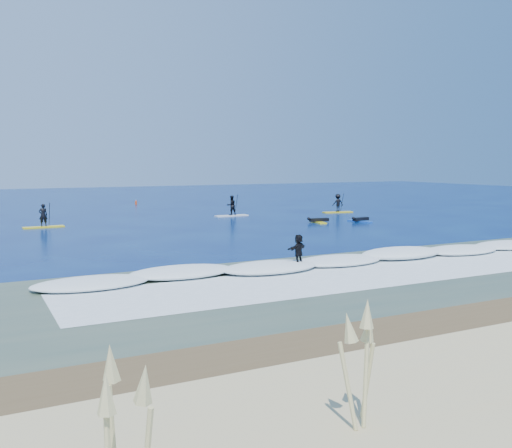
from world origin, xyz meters
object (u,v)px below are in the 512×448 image
prone_paddler_near (318,221)px  marker_buoy (136,203)px  wave_surfer (298,251)px  sup_paddler_center (231,207)px  sup_paddler_right (338,204)px  prone_paddler_far (360,220)px  sup_paddler_left (43,219)px

prone_paddler_near → marker_buoy: marker_buoy is taller
wave_surfer → sup_paddler_center: bearing=47.3°
sup_paddler_right → marker_buoy: sup_paddler_right is taller
prone_paddler_near → wave_surfer: 20.79m
prone_paddler_far → sup_paddler_right: bearing=-32.4°
sup_paddler_left → marker_buoy: sup_paddler_left is taller
prone_paddler_near → prone_paddler_far: prone_paddler_near is taller
sup_paddler_left → sup_paddler_center: 16.73m
sup_paddler_center → prone_paddler_near: bearing=-65.3°
sup_paddler_right → sup_paddler_center: bearing=179.9°
sup_paddler_right → wave_surfer: size_ratio=1.45×
sup_paddler_right → wave_surfer: 30.37m
prone_paddler_near → prone_paddler_far: (3.51, -1.06, -0.00)m
sup_paddler_left → prone_paddler_far: size_ratio=1.28×
sup_paddler_center → wave_surfer: (-8.05, -25.16, 0.03)m
sup_paddler_left → marker_buoy: size_ratio=5.20×
prone_paddler_far → wave_surfer: (-15.64, -15.81, 0.69)m
prone_paddler_far → marker_buoy: size_ratio=4.05×
prone_paddler_near → marker_buoy: bearing=27.6°
sup_paddler_right → sup_paddler_left: bearing=-171.9°
marker_buoy → prone_paddler_far: bearing=-66.6°
prone_paddler_near → sup_paddler_left: bearing=82.6°
prone_paddler_near → marker_buoy: size_ratio=4.16×
wave_surfer → marker_buoy: wave_surfer is taller
wave_surfer → marker_buoy: size_ratio=3.66×
sup_paddler_left → wave_surfer: (8.59, -23.39, 0.19)m
sup_paddler_center → marker_buoy: 18.31m
sup_paddler_left → wave_surfer: 24.92m
prone_paddler_near → wave_surfer: bearing=154.4°
sup_paddler_right → prone_paddler_far: bearing=-105.3°
sup_paddler_center → prone_paddler_near: (4.09, -8.29, -0.66)m
marker_buoy → sup_paddler_center: bearing=-76.9°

